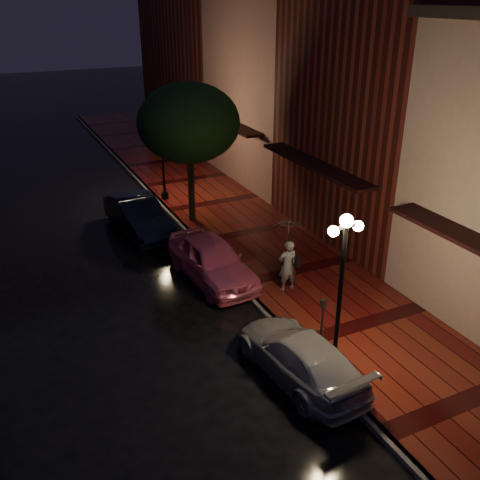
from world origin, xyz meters
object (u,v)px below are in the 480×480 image
streetlamp_far (162,148)px  navy_car (138,216)px  pink_car (212,260)px  woman_with_umbrella (289,245)px  silver_car (300,356)px  street_tree (189,125)px  streetlamp_near (341,285)px  parking_meter (322,318)px

streetlamp_far → navy_car: bearing=-125.0°
pink_car → woman_with_umbrella: 2.89m
silver_car → streetlamp_far: bearing=-98.6°
street_tree → streetlamp_far: bearing=94.9°
streetlamp_far → woman_with_umbrella: 10.07m
street_tree → streetlamp_near: bearing=-91.3°
parking_meter → woman_with_umbrella: bearing=76.1°
navy_car → parking_meter: 10.29m
parking_meter → pink_car: bearing=101.9°
street_tree → pink_car: street_tree is taller
streetlamp_near → parking_meter: 1.84m
streetlamp_near → parking_meter: size_ratio=2.96×
streetlamp_far → street_tree: bearing=-85.1°
streetlamp_near → navy_car: streetlamp_near is taller
navy_car → parking_meter: size_ratio=3.12×
streetlamp_near → streetlamp_far: same height
silver_car → pink_car: bearing=-94.7°
pink_car → navy_car: bearing=99.2°
silver_car → parking_meter: size_ratio=2.95×
woman_with_umbrella → streetlamp_far: bearing=-81.1°
silver_car → woman_with_umbrella: woman_with_umbrella is taller
street_tree → navy_car: (-2.39, -0.03, -3.50)m
streetlamp_far → street_tree: street_tree is taller
pink_car → silver_car: 5.76m
parking_meter → navy_car: bearing=102.1°
streetlamp_near → parking_meter: (0.20, 0.94, -1.57)m
pink_car → parking_meter: bearing=-81.2°
streetlamp_far → street_tree: size_ratio=0.74×
navy_car → silver_car: navy_car is taller
street_tree → woman_with_umbrella: 7.44m
streetlamp_near → silver_car: streetlamp_near is taller
pink_car → woman_with_umbrella: (1.85, -1.96, 1.03)m
navy_car → silver_car: 10.83m
silver_car → navy_car: bearing=-88.4°
streetlamp_near → parking_meter: bearing=77.9°
navy_car → parking_meter: bearing=-81.8°
streetlamp_far → woman_with_umbrella: bearing=-84.8°
street_tree → pink_car: bearing=-103.5°
navy_car → silver_car: bearing=-88.7°
pink_car → navy_car: pink_car is taller
woman_with_umbrella → parking_meter: (-0.70, -3.06, -0.76)m
woman_with_umbrella → navy_car: bearing=-62.7°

